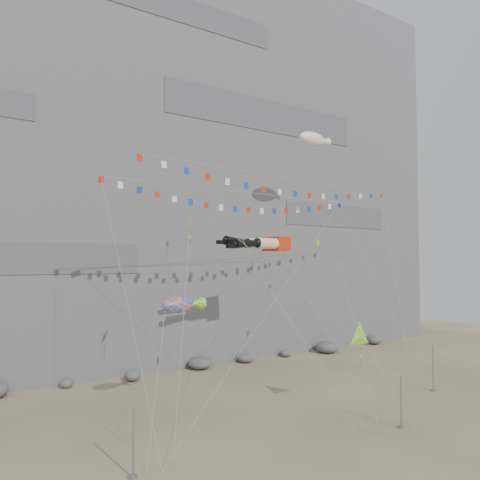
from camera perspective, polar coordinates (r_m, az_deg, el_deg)
The scene contains 17 objects.
ground at distance 39.37m, azimuth 7.71°, elevation -19.89°, with size 120.00×120.00×0.00m, color #9B8F6B.
cliff at distance 66.61m, azimuth -11.04°, elevation 8.90°, with size 80.00×28.00×50.00m, color slate.
talus_boulders at distance 52.84m, azimuth -4.91°, elevation -14.77°, with size 60.00×3.00×1.20m, color #5C5C61, non-canonical shape.
anchor_pole_left at distance 28.15m, azimuth -12.88°, elevation -23.01°, with size 0.12×0.12×3.70m, color gray.
anchor_pole_center at distance 36.64m, azimuth 19.05°, elevation -18.14°, with size 0.12×0.12×3.61m, color gray.
anchor_pole_right at distance 47.25m, azimuth 22.48°, elevation -14.19°, with size 0.12×0.12×4.16m, color gray.
legs_kite at distance 43.36m, azimuth 2.54°, elevation -0.44°, with size 7.66×15.24×19.35m.
flag_banner_upper at distance 43.36m, azimuth 0.25°, elevation 5.87°, with size 26.58×12.11×24.84m.
flag_banner_lower at distance 44.74m, azimuth 5.81°, elevation 7.55°, with size 30.53×8.68×22.58m.
harlequin_kite at distance 33.84m, azimuth -6.10°, elevation 2.39°, with size 4.69×6.21×16.01m.
fish_windsock at distance 33.86m, azimuth -7.57°, elevation -7.84°, with size 6.56×6.51×11.15m.
delta_kite at distance 37.10m, azimuth 14.50°, elevation -11.39°, with size 2.35×4.88×7.91m.
blimp_windsock at distance 53.30m, azimuth 8.79°, elevation 12.03°, with size 6.28×12.42×27.93m.
small_kite_a at distance 43.90m, azimuth -3.30°, elevation 6.19°, with size 2.70×16.69×24.92m.
small_kite_b at distance 45.49m, azimuth 11.99°, elevation -2.42°, with size 5.98×9.70×16.10m.
small_kite_c at distance 36.95m, azimuth 1.70°, elevation -3.30°, with size 4.77×8.72×14.53m.
small_kite_d at distance 51.78m, azimuth 9.61°, elevation -0.62°, with size 7.57×17.33×22.69m.
Camera 1 is at (-24.62, -28.43, 11.64)m, focal length 35.00 mm.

